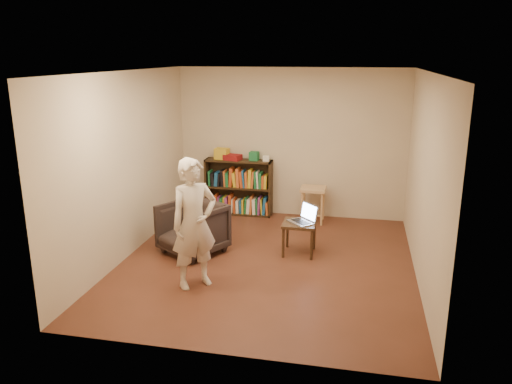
% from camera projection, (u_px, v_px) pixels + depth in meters
% --- Properties ---
extents(floor, '(4.50, 4.50, 0.00)m').
position_uv_depth(floor, '(267.00, 263.00, 6.96)').
color(floor, '#4B2618').
rests_on(floor, ground).
extents(ceiling, '(4.50, 4.50, 0.00)m').
position_uv_depth(ceiling, '(268.00, 72.00, 6.26)').
color(ceiling, white).
rests_on(ceiling, wall_back).
extents(wall_back, '(4.00, 0.00, 4.00)m').
position_uv_depth(wall_back, '(291.00, 143.00, 8.74)').
color(wall_back, '#BAA68C').
rests_on(wall_back, floor).
extents(wall_left, '(0.00, 4.50, 4.50)m').
position_uv_depth(wall_left, '(128.00, 166.00, 7.01)').
color(wall_left, '#BAA68C').
rests_on(wall_left, floor).
extents(wall_right, '(0.00, 4.50, 4.50)m').
position_uv_depth(wall_right, '(425.00, 180.00, 6.22)').
color(wall_right, '#BAA68C').
rests_on(wall_right, floor).
extents(bookshelf, '(1.20, 0.30, 1.00)m').
position_uv_depth(bookshelf, '(239.00, 190.00, 9.00)').
color(bookshelf, black).
rests_on(bookshelf, floor).
extents(box_yellow, '(0.26, 0.21, 0.19)m').
position_uv_depth(box_yellow, '(222.00, 154.00, 8.88)').
color(box_yellow, gold).
rests_on(box_yellow, bookshelf).
extents(red_cloth, '(0.33, 0.28, 0.10)m').
position_uv_depth(red_cloth, '(233.00, 157.00, 8.82)').
color(red_cloth, maroon).
rests_on(red_cloth, bookshelf).
extents(box_green, '(0.16, 0.16, 0.15)m').
position_uv_depth(box_green, '(254.00, 156.00, 8.78)').
color(box_green, '#1B6735').
rests_on(box_green, bookshelf).
extents(box_white, '(0.12, 0.12, 0.09)m').
position_uv_depth(box_white, '(266.00, 159.00, 8.74)').
color(box_white, white).
rests_on(box_white, bookshelf).
extents(stool, '(0.42, 0.42, 0.61)m').
position_uv_depth(stool, '(313.00, 194.00, 8.53)').
color(stool, '#A2704F').
rests_on(stool, floor).
extents(armchair, '(1.10, 1.11, 0.74)m').
position_uv_depth(armchair, '(193.00, 228.00, 7.23)').
color(armchair, black).
rests_on(armchair, floor).
extents(side_table, '(0.47, 0.47, 0.48)m').
position_uv_depth(side_table, '(299.00, 228.00, 7.19)').
color(side_table, black).
rests_on(side_table, floor).
extents(laptop, '(0.47, 0.47, 0.27)m').
position_uv_depth(laptop, '(304.00, 218.00, 7.16)').
color(laptop, '#A9A8AD').
rests_on(laptop, side_table).
extents(person, '(0.70, 0.69, 1.63)m').
position_uv_depth(person, '(194.00, 224.00, 6.09)').
color(person, beige).
rests_on(person, floor).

